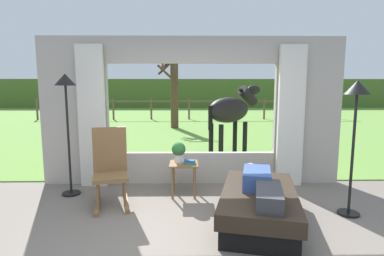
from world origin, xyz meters
name	(u,v)px	position (x,y,z in m)	size (l,w,h in m)	color
ground_plane	(194,250)	(0.00, 0.00, 0.00)	(12.00, 12.00, 0.00)	#70665B
back_wall_with_window	(192,113)	(0.00, 2.26, 1.25)	(5.20, 0.12, 2.55)	#ADA599
curtain_panel_left	(92,117)	(-1.69, 2.12, 1.20)	(0.44, 0.10, 2.40)	silver
curtain_panel_right	(291,117)	(1.69, 2.12, 1.20)	(0.44, 0.10, 2.40)	silver
outdoor_pasture_lawn	(189,119)	(0.00, 13.16, 0.01)	(36.00, 21.68, 0.02)	olive
distant_hill_ridge	(189,93)	(0.00, 23.00, 1.20)	(36.00, 2.00, 2.40)	#476328
recliner_sofa	(259,205)	(0.82, 0.65, 0.22)	(1.26, 1.86, 0.42)	black
reclining_person	(260,183)	(0.82, 0.60, 0.52)	(0.47, 1.43, 0.22)	#334C8C
rocking_chair	(110,168)	(-1.18, 1.27, 0.55)	(0.62, 0.77, 1.12)	brown
side_table	(184,169)	(-0.13, 1.63, 0.43)	(0.44, 0.44, 0.52)	brown
potted_plant	(179,151)	(-0.21, 1.69, 0.70)	(0.22, 0.22, 0.32)	silver
book_stack	(190,162)	(-0.04, 1.57, 0.55)	(0.19, 0.15, 0.06)	#337247
floor_lamp_left	(66,98)	(-1.93, 1.68, 1.54)	(0.32, 0.32, 1.90)	black
floor_lamp_right	(356,107)	(2.09, 0.86, 1.44)	(0.32, 0.32, 1.79)	black
horse	(231,110)	(0.96, 4.14, 1.16)	(1.61, 1.44, 1.73)	black
pasture_tree	(173,92)	(-0.66, 9.51, 1.52)	(0.92, 1.37, 3.35)	#4C3823
pasture_fence_line	(189,106)	(0.00, 12.92, 0.74)	(16.10, 0.10, 1.10)	brown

